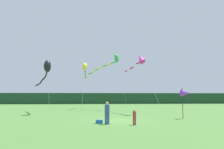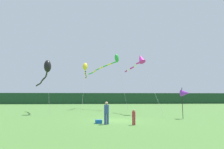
# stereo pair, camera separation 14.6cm
# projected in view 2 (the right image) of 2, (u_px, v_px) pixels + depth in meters

# --- Properties ---
(ground_plane) EXTENTS (120.00, 120.00, 0.00)m
(ground_plane) POSITION_uv_depth(u_px,v_px,m) (117.00, 121.00, 18.46)
(ground_plane) COLOR #477533
(distant_treeline) EXTENTS (108.00, 3.83, 3.35)m
(distant_treeline) POSITION_uv_depth(u_px,v_px,m) (103.00, 98.00, 63.24)
(distant_treeline) COLOR #1E4228
(distant_treeline) RESTS_ON ground
(person_adult) EXTENTS (0.40, 0.40, 1.80)m
(person_adult) POSITION_uv_depth(u_px,v_px,m) (106.00, 112.00, 16.02)
(person_adult) COLOR #334C8C
(person_adult) RESTS_ON ground
(person_child) EXTENTS (0.27, 0.27, 1.23)m
(person_child) POSITION_uv_depth(u_px,v_px,m) (134.00, 116.00, 15.54)
(person_child) COLOR #B23338
(person_child) RESTS_ON ground
(cooler_box) EXTENTS (0.57, 0.43, 0.30)m
(cooler_box) POSITION_uv_depth(u_px,v_px,m) (99.00, 122.00, 16.41)
(cooler_box) COLOR #1959B2
(cooler_box) RESTS_ON ground
(banner_flag_pole) EXTENTS (0.90, 0.70, 3.13)m
(banner_flag_pole) POSITION_uv_depth(u_px,v_px,m) (185.00, 93.00, 20.42)
(banner_flag_pole) COLOR black
(banner_flag_pole) RESTS_ON ground
(kite_yellow) EXTENTS (0.84, 9.72, 8.32)m
(kite_yellow) POSITION_uv_depth(u_px,v_px,m) (85.00, 68.00, 35.79)
(kite_yellow) COLOR #B2B2B2
(kite_yellow) RESTS_ON ground
(kite_green) EXTENTS (6.66, 6.42, 9.57)m
(kite_green) POSITION_uv_depth(u_px,v_px,m) (112.00, 61.00, 34.72)
(kite_green) COLOR #B2B2B2
(kite_green) RESTS_ON ground
(kite_magenta) EXTENTS (3.22, 7.71, 7.94)m
(kite_magenta) POSITION_uv_depth(u_px,v_px,m) (140.00, 60.00, 26.27)
(kite_magenta) COLOR #B2B2B2
(kite_magenta) RESTS_ON ground
(kite_black) EXTENTS (3.91, 7.25, 7.02)m
(kite_black) POSITION_uv_depth(u_px,v_px,m) (47.00, 68.00, 26.18)
(kite_black) COLOR #B2B2B2
(kite_black) RESTS_ON ground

